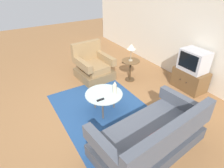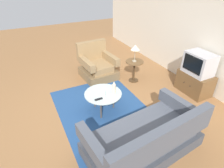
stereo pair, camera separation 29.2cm
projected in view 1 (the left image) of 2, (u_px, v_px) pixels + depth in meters
name	position (u px, v px, depth m)	size (l,w,h in m)	color
ground_plane	(104.00, 106.00, 4.21)	(16.00, 16.00, 0.00)	olive
back_wall	(193.00, 29.00, 4.65)	(9.00, 0.12, 2.70)	beige
area_rug	(104.00, 111.00, 4.07)	(2.44, 1.82, 0.00)	navy
armchair	(93.00, 67.00, 5.22)	(0.97, 0.92, 0.94)	brown
couch	(151.00, 137.00, 3.07)	(1.18, 1.97, 0.84)	#3E424B
coffee_table	(104.00, 95.00, 3.86)	(0.77, 0.77, 0.44)	#B2C6C1
side_table	(130.00, 66.00, 5.01)	(0.47, 0.47, 0.58)	brown
tv_stand	(190.00, 79.00, 4.72)	(0.79, 0.51, 0.52)	brown
television	(194.00, 60.00, 4.45)	(0.62, 0.46, 0.51)	#B7B7BC
table_lamp	(131.00, 47.00, 4.73)	(0.23, 0.23, 0.45)	#9E937A
vase	(115.00, 88.00, 3.79)	(0.08, 0.08, 0.28)	beige
mug	(104.00, 93.00, 3.76)	(0.13, 0.08, 0.10)	white
tv_remote_dark	(100.00, 100.00, 3.65)	(0.05, 0.16, 0.02)	black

